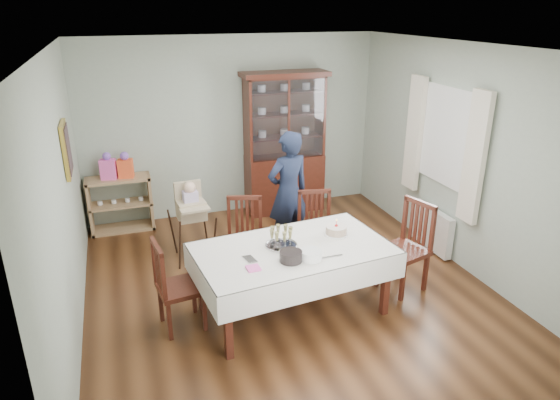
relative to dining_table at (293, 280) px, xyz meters
name	(u,v)px	position (x,y,z in m)	size (l,w,h in m)	color
floor	(287,286)	(0.11, 0.50, -0.38)	(5.00, 5.00, 0.00)	#593319
room_shell	(272,134)	(0.11, 1.03, 1.32)	(5.00, 5.00, 5.00)	#9EAA99
dining_table	(293,280)	(0.00, 0.00, 0.00)	(2.11, 1.35, 0.76)	#471B11
china_cabinet	(284,142)	(0.86, 2.75, 0.74)	(1.30, 0.48, 2.18)	#471B11
sideboard	(121,204)	(-1.64, 2.78, 0.02)	(0.90, 0.38, 0.80)	tan
picture_frame	(66,149)	(-2.11, 1.30, 1.27)	(0.04, 0.48, 0.58)	gold
window	(447,137)	(2.33, 0.80, 1.17)	(0.04, 1.02, 1.22)	white
curtain_left	(475,158)	(2.27, 0.18, 1.07)	(0.07, 0.30, 1.55)	silver
curtain_right	(414,134)	(2.27, 1.42, 1.07)	(0.07, 0.30, 1.55)	silver
radiator	(432,228)	(2.27, 0.80, -0.08)	(0.10, 0.80, 0.55)	white
chair_far_left	(245,255)	(-0.28, 0.88, -0.10)	(0.54, 0.54, 0.97)	#471B11
chair_far_right	(316,245)	(0.62, 0.85, -0.10)	(0.51, 0.51, 0.96)	#471B11
chair_end_left	(180,302)	(-1.17, 0.11, -0.10)	(0.49, 0.49, 0.97)	#471B11
chair_end_right	(403,264)	(1.37, 0.05, -0.08)	(0.58, 0.58, 1.04)	#471B11
woman	(288,193)	(0.44, 1.40, 0.43)	(0.60, 0.39, 1.63)	black
high_chair	(193,228)	(-0.79, 1.59, 0.02)	(0.50, 0.50, 1.04)	black
champagne_tray	(281,241)	(-0.10, 0.08, 0.44)	(0.33, 0.33, 0.20)	silver
birthday_cake	(336,230)	(0.55, 0.15, 0.42)	(0.26, 0.26, 0.18)	white
plate_stack_dark	(291,256)	(-0.12, -0.26, 0.43)	(0.22, 0.22, 0.11)	black
plate_stack_white	(311,255)	(0.09, -0.28, 0.42)	(0.22, 0.22, 0.09)	white
napkin_stack	(253,268)	(-0.50, -0.29, 0.38)	(0.13, 0.13, 0.02)	#F95BB9
cutlery	(246,260)	(-0.52, -0.10, 0.38)	(0.11, 0.17, 0.01)	silver
cake_knife	(330,257)	(0.28, -0.31, 0.38)	(0.26, 0.02, 0.01)	silver
gift_bag_pink	(108,167)	(-1.75, 2.76, 0.59)	(0.23, 0.18, 0.39)	#F95BB9
gift_bag_orange	(125,166)	(-1.51, 2.76, 0.58)	(0.23, 0.18, 0.37)	#FA5527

